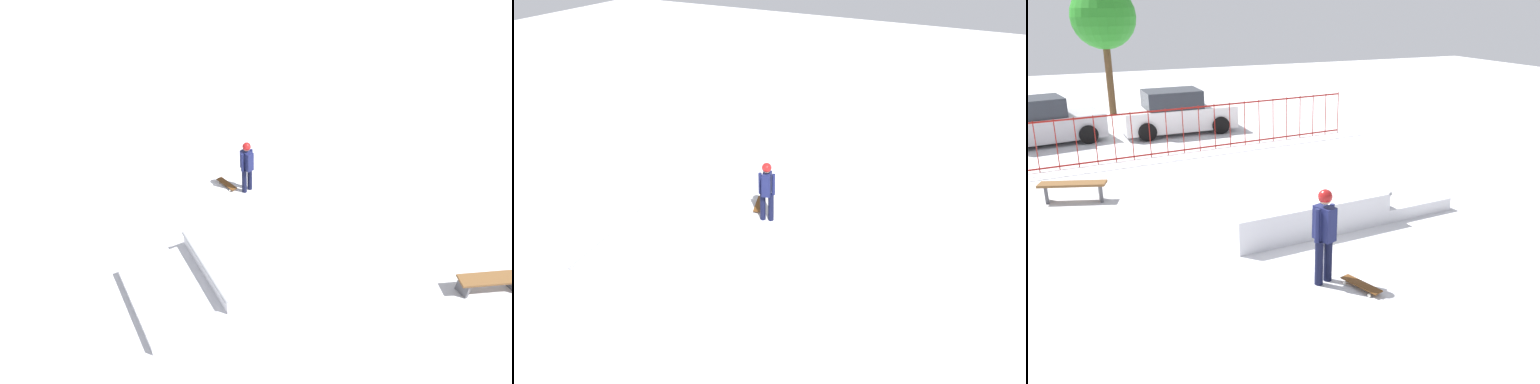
% 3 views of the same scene
% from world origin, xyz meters
% --- Properties ---
extents(ground_plane, '(60.00, 60.00, 0.00)m').
position_xyz_m(ground_plane, '(0.00, 0.00, 0.00)').
color(ground_plane, silver).
extents(skate_ramp, '(5.57, 2.98, 0.74)m').
position_xyz_m(skate_ramp, '(1.02, 0.63, 0.32)').
color(skate_ramp, silver).
rests_on(skate_ramp, ground).
extents(skater, '(0.42, 0.43, 1.73)m').
position_xyz_m(skater, '(-0.14, -2.36, 1.01)').
color(skater, black).
rests_on(skater, ground).
extents(skateboard, '(0.43, 0.82, 0.09)m').
position_xyz_m(skateboard, '(0.35, -2.83, 0.08)').
color(skateboard, '#593314').
rests_on(skateboard, ground).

